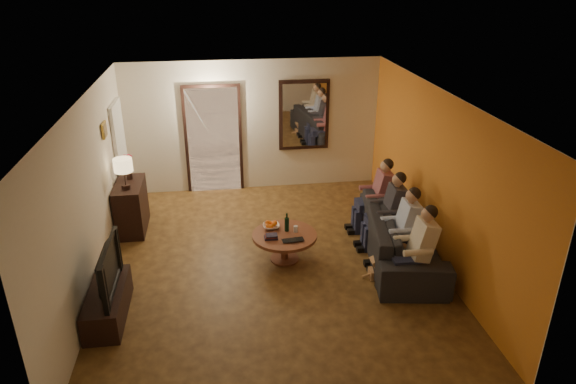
{
  "coord_description": "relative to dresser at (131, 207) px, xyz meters",
  "views": [
    {
      "loc": [
        -0.71,
        -6.77,
        4.23
      ],
      "look_at": [
        0.3,
        0.3,
        1.05
      ],
      "focal_mm": 32.0,
      "sensor_mm": 36.0,
      "label": 1
    }
  ],
  "objects": [
    {
      "name": "fridge_glimpse",
      "position": [
        1.7,
        1.53,
        0.47
      ],
      "size": [
        0.45,
        0.03,
        1.7
      ],
      "primitive_type": "cube",
      "color": "silver",
      "rests_on": "floor"
    },
    {
      "name": "person_a",
      "position": [
        4.17,
        -2.43,
        0.17
      ],
      "size": [
        0.6,
        0.4,
        1.2
      ],
      "primitive_type": null,
      "color": "tan",
      "rests_on": "sofa"
    },
    {
      "name": "person_b",
      "position": [
        4.17,
        -1.83,
        0.17
      ],
      "size": [
        0.6,
        0.4,
        1.2
      ],
      "primitive_type": null,
      "color": "tan",
      "rests_on": "sofa"
    },
    {
      "name": "kitchen_doorway",
      "position": [
        1.45,
        1.52,
        0.62
      ],
      "size": [
        1.0,
        0.06,
        2.1
      ],
      "primitive_type": "cube",
      "color": "#FFE0A5",
      "rests_on": "floor"
    },
    {
      "name": "floor",
      "position": [
        2.25,
        -1.46,
        -0.43
      ],
      "size": [
        5.0,
        6.0,
        0.01
      ],
      "primitive_type": "cube",
      "color": "#3F2610",
      "rests_on": "ground"
    },
    {
      "name": "wine_glass",
      "position": [
        2.64,
        -1.33,
        0.07
      ],
      "size": [
        0.06,
        0.06,
        0.1
      ],
      "primitive_type": "cylinder",
      "color": "silver",
      "rests_on": "coffee_table"
    },
    {
      "name": "bowl",
      "position": [
        2.28,
        -1.16,
        0.06
      ],
      "size": [
        0.26,
        0.26,
        0.06
      ],
      "primitive_type": "imported",
      "color": "white",
      "rests_on": "coffee_table"
    },
    {
      "name": "person_c",
      "position": [
        4.17,
        -1.23,
        0.17
      ],
      "size": [
        0.6,
        0.4,
        1.2
      ],
      "primitive_type": null,
      "color": "tan",
      "rests_on": "sofa"
    },
    {
      "name": "mirror_frame",
      "position": [
        3.25,
        1.5,
        1.07
      ],
      "size": [
        1.0,
        0.05,
        1.4
      ],
      "primitive_type": "cube",
      "color": "black",
      "rests_on": "back_wall"
    },
    {
      "name": "white_door",
      "position": [
        -0.21,
        0.84,
        0.59
      ],
      "size": [
        0.06,
        0.85,
        2.04
      ],
      "primitive_type": "cube",
      "color": "white",
      "rests_on": "floor"
    },
    {
      "name": "dresser",
      "position": [
        0.0,
        0.0,
        0.0
      ],
      "size": [
        0.45,
        0.96,
        0.85
      ],
      "primitive_type": "cube",
      "color": "black",
      "rests_on": "floor"
    },
    {
      "name": "left_wall",
      "position": [
        -0.25,
        -1.46,
        0.87
      ],
      "size": [
        0.02,
        6.0,
        2.6
      ],
      "primitive_type": "cube",
      "color": "beige",
      "rests_on": "floor"
    },
    {
      "name": "sofa",
      "position": [
        4.27,
        -1.53,
        -0.05
      ],
      "size": [
        2.68,
        1.39,
        0.74
      ],
      "primitive_type": "imported",
      "rotation": [
        0.0,
        0.0,
        1.41
      ],
      "color": "black",
      "rests_on": "floor"
    },
    {
      "name": "ceiling",
      "position": [
        2.25,
        -1.46,
        2.17
      ],
      "size": [
        5.0,
        6.0,
        0.01
      ],
      "primitive_type": "cube",
      "color": "white",
      "rests_on": "back_wall"
    },
    {
      "name": "front_wall",
      "position": [
        2.25,
        -4.46,
        0.87
      ],
      "size": [
        5.0,
        0.02,
        2.6
      ],
      "primitive_type": "cube",
      "color": "beige",
      "rests_on": "floor"
    },
    {
      "name": "right_wall",
      "position": [
        4.75,
        -1.46,
        0.87
      ],
      "size": [
        0.02,
        6.0,
        2.6
      ],
      "primitive_type": "cube",
      "color": "beige",
      "rests_on": "floor"
    },
    {
      "name": "art_canvas",
      "position": [
        -0.21,
        -0.16,
        1.42
      ],
      "size": [
        0.01,
        0.22,
        0.18
      ],
      "primitive_type": "cube",
      "color": "brown",
      "rests_on": "left_wall"
    },
    {
      "name": "mirror_glass",
      "position": [
        3.25,
        1.47,
        1.07
      ],
      "size": [
        0.86,
        0.02,
        1.26
      ],
      "primitive_type": "cube",
      "color": "white",
      "rests_on": "back_wall"
    },
    {
      "name": "dog",
      "position": [
        3.88,
        -2.07,
        -0.15
      ],
      "size": [
        0.56,
        0.24,
        0.56
      ],
      "primitive_type": null,
      "rotation": [
        0.0,
        0.0,
        0.0
      ],
      "color": "#9F6E49",
      "rests_on": "floor"
    },
    {
      "name": "wine_bottle",
      "position": [
        2.51,
        -1.28,
        0.18
      ],
      "size": [
        0.07,
        0.07,
        0.31
      ],
      "primitive_type": null,
      "color": "black",
      "rests_on": "coffee_table"
    },
    {
      "name": "book_stack",
      "position": [
        2.24,
        -1.48,
        0.06
      ],
      "size": [
        0.2,
        0.15,
        0.07
      ],
      "primitive_type": null,
      "color": "black",
      "rests_on": "coffee_table"
    },
    {
      "name": "oranges",
      "position": [
        2.28,
        -1.16,
        0.12
      ],
      "size": [
        0.2,
        0.2,
        0.08
      ],
      "primitive_type": null,
      "color": "orange",
      "rests_on": "bowl"
    },
    {
      "name": "door_trim",
      "position": [
        1.45,
        1.51,
        0.62
      ],
      "size": [
        1.12,
        0.04,
        2.22
      ],
      "primitive_type": "cube",
      "color": "black",
      "rests_on": "floor"
    },
    {
      "name": "flower_vase",
      "position": [
        0.0,
        0.22,
        0.65
      ],
      "size": [
        0.14,
        0.14,
        0.44
      ],
      "primitive_type": null,
      "color": "red",
      "rests_on": "dresser"
    },
    {
      "name": "back_wall",
      "position": [
        2.25,
        1.54,
        0.87
      ],
      "size": [
        5.0,
        0.02,
        2.6
      ],
      "primitive_type": "cube",
      "color": "beige",
      "rests_on": "floor"
    },
    {
      "name": "orange_accent",
      "position": [
        4.74,
        -1.46,
        0.87
      ],
      "size": [
        0.01,
        6.0,
        2.6
      ],
      "primitive_type": "cube",
      "color": "orange",
      "rests_on": "right_wall"
    },
    {
      "name": "person_d",
      "position": [
        4.17,
        -0.63,
        0.17
      ],
      "size": [
        0.6,
        0.4,
        1.2
      ],
      "primitive_type": null,
      "color": "tan",
      "rests_on": "sofa"
    },
    {
      "name": "table_lamp",
      "position": [
        0.0,
        -0.22,
        0.7
      ],
      "size": [
        0.3,
        0.3,
        0.54
      ],
      "primitive_type": null,
      "color": "beige",
      "rests_on": "dresser"
    },
    {
      "name": "framed_art",
      "position": [
        -0.22,
        -0.16,
        1.42
      ],
      "size": [
        0.03,
        0.28,
        0.24
      ],
      "primitive_type": "cube",
      "color": "#B28C33",
      "rests_on": "left_wall"
    },
    {
      "name": "laptop",
      "position": [
        2.56,
        -1.66,
        0.04
      ],
      "size": [
        0.35,
        0.24,
        0.03
      ],
      "primitive_type": "imported",
      "rotation": [
        0.0,
        0.0,
        0.1
      ],
      "color": "black",
      "rests_on": "coffee_table"
    },
    {
      "name": "tv_stand",
      "position": [
        0.0,
        -2.46,
        -0.22
      ],
      "size": [
        0.45,
        1.21,
        0.4
      ],
      "primitive_type": "cube",
      "color": "black",
      "rests_on": "floor"
    },
    {
      "name": "tv",
      "position": [
        0.0,
        -2.46,
        0.3
      ],
      "size": [
        1.1,
        0.14,
        0.63
      ],
      "primitive_type": "imported",
      "rotation": [
        0.0,
        0.0,
        1.57
      ],
      "color": "black",
      "rests_on": "tv_stand"
    },
    {
      "name": "coffee_table",
      "position": [
        2.46,
        -1.38,
        -0.2
      ],
      "size": [
        1.24,
        1.24,
        0.45
      ],
      "primitive_type": "cylinder",
      "rotation": [
        0.0,
        0.0,
        0.29
      ],
      "color": "brown",
      "rests_on": "floor"
    }
  ]
}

